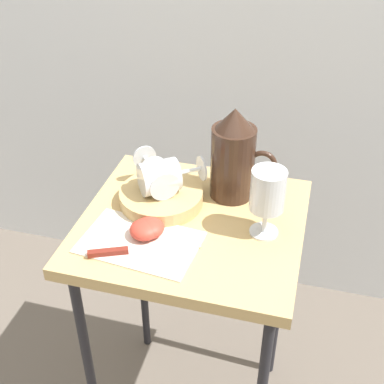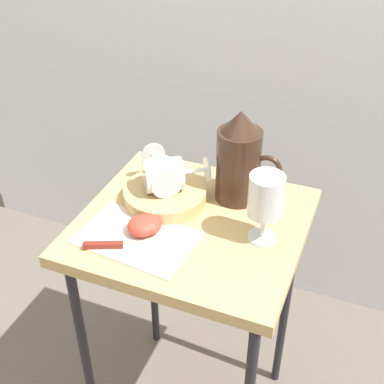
# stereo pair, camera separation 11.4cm
# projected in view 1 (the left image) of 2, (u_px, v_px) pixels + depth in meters

# --- Properties ---
(curtain_drape) EXTENTS (2.40, 0.03, 2.00)m
(curtain_drape) POSITION_uv_depth(u_px,v_px,m) (247.00, 21.00, 1.53)
(curtain_drape) COLOR white
(curtain_drape) RESTS_ON ground_plane
(table) EXTENTS (0.51, 0.47, 0.73)m
(table) POSITION_uv_depth(u_px,v_px,m) (192.00, 248.00, 1.23)
(table) COLOR tan
(table) RESTS_ON ground_plane
(linen_napkin) EXTENTS (0.27, 0.19, 0.00)m
(linen_napkin) POSITION_uv_depth(u_px,v_px,m) (140.00, 242.00, 1.12)
(linen_napkin) COLOR silver
(linen_napkin) RESTS_ON table
(basket_tray) EXTENTS (0.20, 0.20, 0.03)m
(basket_tray) POSITION_uv_depth(u_px,v_px,m) (161.00, 197.00, 1.23)
(basket_tray) COLOR tan
(basket_tray) RESTS_ON table
(pitcher) EXTENTS (0.16, 0.10, 0.23)m
(pitcher) POSITION_uv_depth(u_px,v_px,m) (233.00, 161.00, 1.22)
(pitcher) COLOR #382319
(pitcher) RESTS_ON table
(wine_glass_upright) EXTENTS (0.08, 0.08, 0.16)m
(wine_glass_upright) POSITION_uv_depth(u_px,v_px,m) (267.00, 195.00, 1.09)
(wine_glass_upright) COLOR silver
(wine_glass_upright) RESTS_ON table
(wine_glass_tipped_near) EXTENTS (0.16, 0.15, 0.08)m
(wine_glass_tipped_near) POSITION_uv_depth(u_px,v_px,m) (161.00, 177.00, 1.20)
(wine_glass_tipped_near) COLOR silver
(wine_glass_tipped_near) RESTS_ON basket_tray
(wine_glass_tipped_far) EXTENTS (0.14, 0.16, 0.07)m
(wine_glass_tipped_far) POSITION_uv_depth(u_px,v_px,m) (158.00, 177.00, 1.21)
(wine_glass_tipped_far) COLOR silver
(wine_glass_tipped_far) RESTS_ON basket_tray
(apple_half_left) EXTENTS (0.07, 0.07, 0.04)m
(apple_half_left) POSITION_uv_depth(u_px,v_px,m) (149.00, 228.00, 1.13)
(apple_half_left) COLOR #CC3D2D
(apple_half_left) RESTS_ON linen_napkin
(apple_half_right) EXTENTS (0.07, 0.07, 0.04)m
(apple_half_right) POSITION_uv_depth(u_px,v_px,m) (145.00, 230.00, 1.13)
(apple_half_right) COLOR #CC3D2D
(apple_half_right) RESTS_ON linen_napkin
(knife) EXTENTS (0.22, 0.11, 0.01)m
(knife) POSITION_uv_depth(u_px,v_px,m) (128.00, 251.00, 1.09)
(knife) COLOR silver
(knife) RESTS_ON linen_napkin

